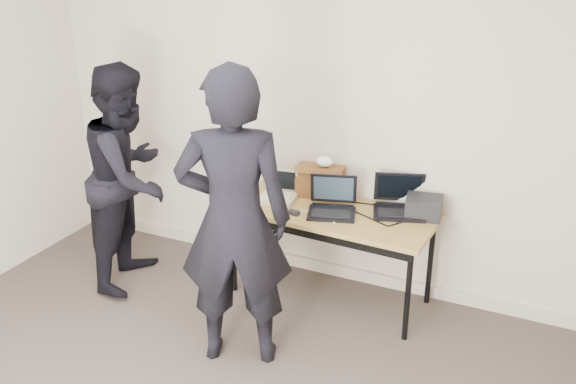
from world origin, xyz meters
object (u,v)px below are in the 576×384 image
Objects in this scene: equipment_box at (424,207)px; person_observer at (129,176)px; leather_satchel at (320,181)px; laptop_center at (332,204)px; person_typist at (234,221)px; laptop_beige at (278,194)px; desk at (331,219)px; laptop_right at (399,203)px.

person_observer reaches higher than equipment_box.
equipment_box is at bearing -11.06° from leather_satchel.
laptop_center is 0.21× the size of person_typist.
person_observer is at bearing -167.51° from laptop_beige.
leather_satchel reaches higher than desk.
person_observer is (-2.14, -0.55, 0.08)m from equipment_box.
desk is 4.01× the size of leather_satchel.
leather_satchel is 1.51× the size of equipment_box.
laptop_beige is at bearing -151.76° from leather_satchel.
laptop_center reaches higher than leather_satchel.
person_typist is (-0.92, -1.10, 0.18)m from equipment_box.
laptop_beige is 0.15× the size of person_typist.
laptop_center is at bearing -171.50° from laptop_right.
person_observer is at bearing -163.65° from desk.
laptop_right reaches higher than laptop_center.
equipment_box is (1.07, 0.16, 0.03)m from laptop_beige.
laptop_right is 0.26× the size of person_observer.
desk is 0.46m from laptop_beige.
equipment_box is at bearing 19.93° from desk.
leather_satchel is 1.15m from person_typist.
person_typist is (0.16, -0.94, 0.21)m from laptop_beige.
person_observer is at bearing -164.78° from leather_satchel.
desk is 0.34m from leather_satchel.
person_typist is at bearing -125.65° from person_observer.
leather_satchel reaches higher than equipment_box.
leather_satchel is at bearing 112.13° from laptop_center.
person_observer is at bearing 178.45° from laptop_right.
laptop_right is 1.18× the size of leather_satchel.
desk is 3.39× the size of laptop_right.
laptop_center is 1.57m from person_observer.
laptop_right reaches higher than desk.
person_observer is at bearing 176.05° from laptop_center.
desk is 5.08× the size of laptop_beige.
person_typist reaches higher than laptop_beige.
person_observer reaches higher than laptop_right.
person_observer is (-1.96, -0.57, 0.09)m from laptop_right.
leather_satchel is at bearing 177.47° from equipment_box.
laptop_right reaches higher than equipment_box.
desk is 6.04× the size of equipment_box.
person_typist reaches higher than desk.
leather_satchel is (0.27, 0.20, 0.08)m from laptop_beige.
person_typist is at bearing -104.52° from desk.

